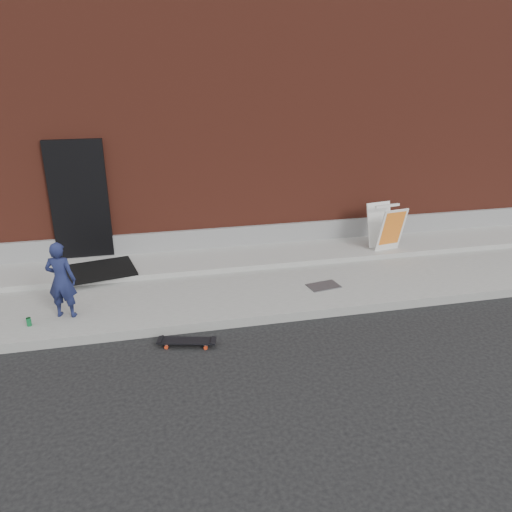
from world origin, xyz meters
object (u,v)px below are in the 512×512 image
object	(u,v)px
skateboard	(187,341)
pizza_sign	(386,227)
child	(61,280)
soda_can	(29,322)

from	to	relation	value
skateboard	pizza_sign	distance (m)	4.98
child	soda_can	bearing A→B (deg)	37.01
skateboard	soda_can	xyz separation A→B (m)	(-2.26, 0.84, 0.14)
pizza_sign	soda_can	world-z (taller)	pizza_sign
child	pizza_sign	size ratio (longest dim) A/B	1.31
pizza_sign	soda_can	distance (m)	6.75
soda_can	pizza_sign	bearing A→B (deg)	14.02
pizza_sign	soda_can	bearing A→B (deg)	-165.98
skateboard	pizza_sign	size ratio (longest dim) A/B	0.91
soda_can	child	bearing A→B (deg)	22.45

